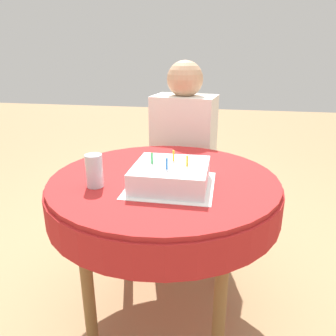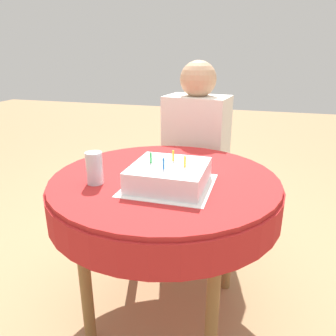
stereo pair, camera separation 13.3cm
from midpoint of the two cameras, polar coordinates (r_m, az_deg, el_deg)
ground_plane at (r=1.76m, az=1.85°, el=-23.64°), size 12.00×12.00×0.00m
dining_table at (r=1.41m, az=2.13°, el=-4.91°), size 0.97×0.97×0.71m
chair at (r=2.17m, az=7.11°, el=-0.28°), size 0.41×0.41×0.87m
person at (r=2.02m, az=6.69°, el=5.13°), size 0.40×0.37×1.16m
napkin at (r=1.29m, az=3.16°, el=-3.06°), size 0.33×0.33×0.00m
birthday_cake at (r=1.27m, az=3.20°, el=-1.28°), size 0.28×0.28×0.13m
drinking_glass at (r=1.31m, az=-9.87°, el=-0.05°), size 0.07×0.07×0.13m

